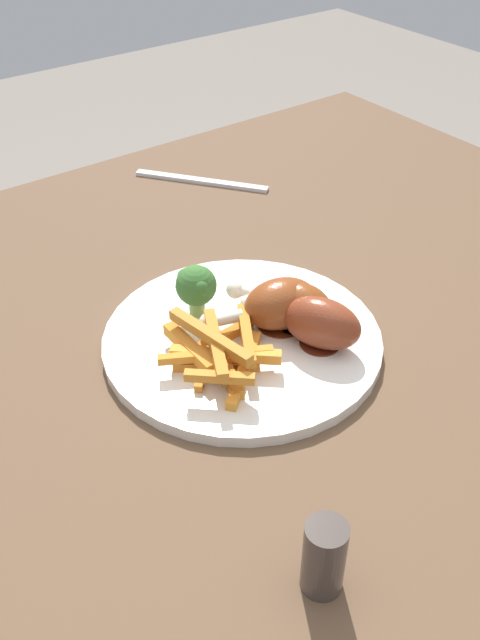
% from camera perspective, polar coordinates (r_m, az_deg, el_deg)
% --- Properties ---
extents(dining_table, '(1.14, 0.85, 0.73)m').
position_cam_1_polar(dining_table, '(0.80, -1.18, -6.39)').
color(dining_table, brown).
rests_on(dining_table, ground_plane).
extents(dinner_plate, '(0.27, 0.27, 0.01)m').
position_cam_1_polar(dinner_plate, '(0.71, 0.00, -1.67)').
color(dinner_plate, white).
rests_on(dinner_plate, dining_table).
extents(broccoli_floret_front, '(0.04, 0.05, 0.06)m').
position_cam_1_polar(broccoli_floret_front, '(0.71, -3.53, 2.69)').
color(broccoli_floret_front, '#81AA58').
rests_on(broccoli_floret_front, dinner_plate).
extents(carrot_fries_pile, '(0.11, 0.12, 0.04)m').
position_cam_1_polar(carrot_fries_pile, '(0.66, -1.66, -2.59)').
color(carrot_fries_pile, orange).
rests_on(carrot_fries_pile, dinner_plate).
extents(chicken_drumstick_near, '(0.08, 0.12, 0.05)m').
position_cam_1_polar(chicken_drumstick_near, '(0.68, 6.16, -0.18)').
color(chicken_drumstick_near, '#581F11').
rests_on(chicken_drumstick_near, dinner_plate).
extents(chicken_drumstick_far, '(0.13, 0.07, 0.05)m').
position_cam_1_polar(chicken_drumstick_far, '(0.70, 3.01, 1.21)').
color(chicken_drumstick_far, '#5A230E').
rests_on(chicken_drumstick_far, dinner_plate).
extents(chicken_drumstick_extra, '(0.08, 0.11, 0.05)m').
position_cam_1_polar(chicken_drumstick_extra, '(0.71, 4.37, 1.20)').
color(chicken_drumstick_extra, '#58230D').
rests_on(chicken_drumstick_extra, dinner_plate).
extents(fork, '(0.12, 0.16, 0.00)m').
position_cam_1_polar(fork, '(1.01, -3.11, 10.99)').
color(fork, silver).
rests_on(fork, dining_table).
extents(pepper_shaker, '(0.03, 0.03, 0.06)m').
position_cam_1_polar(pepper_shaker, '(0.51, 6.69, -18.23)').
color(pepper_shaker, '#423833').
rests_on(pepper_shaker, dining_table).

